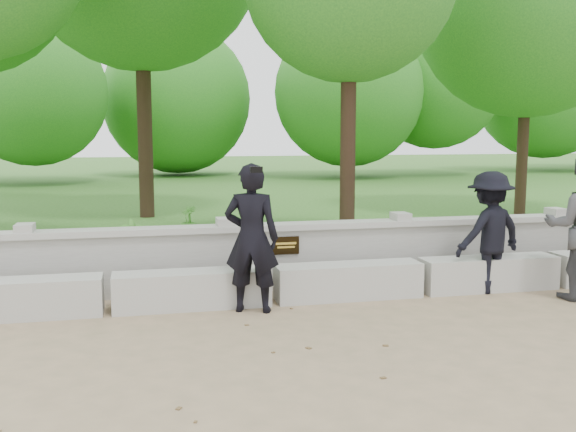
{
  "coord_description": "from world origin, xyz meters",
  "views": [
    {
      "loc": [
        -1.57,
        -5.81,
        2.12
      ],
      "look_at": [
        0.16,
        1.72,
        1.12
      ],
      "focal_mm": 40.0,
      "sensor_mm": 36.0,
      "label": 1
    }
  ],
  "objects": [
    {
      "name": "concrete_bench",
      "position": [
        0.0,
        1.9,
        0.22
      ],
      "size": [
        11.9,
        0.45,
        0.45
      ],
      "color": "#B1AFA7",
      "rests_on": "ground"
    },
    {
      "name": "ground",
      "position": [
        0.0,
        0.0,
        0.0
      ],
      "size": [
        80.0,
        80.0,
        0.0
      ],
      "primitive_type": "plane",
      "color": "#9D8060",
      "rests_on": "ground"
    },
    {
      "name": "visitor_mid",
      "position": [
        2.93,
        1.8,
        0.81
      ],
      "size": [
        1.17,
        0.85,
        1.62
      ],
      "color": "black",
      "rests_on": "ground"
    },
    {
      "name": "parapet_wall",
      "position": [
        0.0,
        2.6,
        0.46
      ],
      "size": [
        12.5,
        0.35,
        0.9
      ],
      "color": "#A6A49D",
      "rests_on": "ground"
    },
    {
      "name": "shrub_b",
      "position": [
        0.89,
        3.3,
        0.51
      ],
      "size": [
        0.33,
        0.36,
        0.52
      ],
      "primitive_type": "imported",
      "rotation": [
        0.0,
        0.0,
        2.02
      ],
      "color": "#44872D",
      "rests_on": "lawn"
    },
    {
      "name": "shrub_a",
      "position": [
        -1.7,
        3.3,
        0.59
      ],
      "size": [
        0.42,
        0.36,
        0.68
      ],
      "primitive_type": "imported",
      "rotation": [
        0.0,
        0.0,
        0.38
      ],
      "color": "#44872D",
      "rests_on": "lawn"
    },
    {
      "name": "lawn",
      "position": [
        0.0,
        14.0,
        0.12
      ],
      "size": [
        40.0,
        22.0,
        0.25
      ],
      "primitive_type": "cube",
      "color": "#29591A",
      "rests_on": "ground"
    },
    {
      "name": "man_main",
      "position": [
        -0.32,
        1.57,
        0.89
      ],
      "size": [
        0.75,
        0.69,
        1.78
      ],
      "color": "black",
      "rests_on": "ground"
    },
    {
      "name": "shrub_d",
      "position": [
        -0.73,
        6.11,
        0.51
      ],
      "size": [
        0.39,
        0.39,
        0.53
      ],
      "primitive_type": "imported",
      "rotation": [
        0.0,
        0.0,
        5.48
      ],
      "color": "#44872D",
      "rests_on": "lawn"
    }
  ]
}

